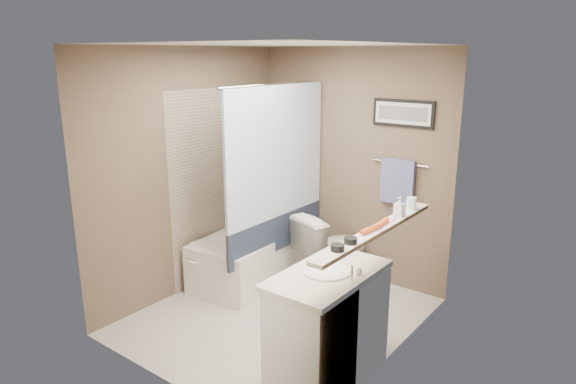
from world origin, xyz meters
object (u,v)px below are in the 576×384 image
Objects in this scene: hair_brush_front at (371,229)px; hair_brush_back at (381,223)px; vanity at (328,328)px; bathtub at (256,254)px; soap_bottle at (400,207)px; candle_bowl_near at (338,248)px; glass_jar at (411,204)px; toilet at (333,250)px; candle_bowl_far at (351,240)px.

hair_brush_front is 1.00× the size of hair_brush_back.
vanity is 0.86m from hair_brush_back.
vanity reaches higher than bathtub.
soap_bottle is (1.79, -0.35, 0.94)m from bathtub.
candle_bowl_near is 0.90× the size of glass_jar.
soap_bottle reaches higher than toilet.
vanity is 10.00× the size of candle_bowl_far.
soap_bottle is (0.00, 0.45, 0.05)m from hair_brush_front.
vanity is at bearing -101.40° from glass_jar.
candle_bowl_far is at bearing -90.00° from hair_brush_front.
hair_brush_back is (0.00, 0.15, 0.00)m from hair_brush_front.
toilet is 1.97m from candle_bowl_near.
soap_bottle reaches higher than bathtub.
glass_jar is (1.79, -0.13, 0.92)m from bathtub.
toilet reaches higher than bathtub.
candle_bowl_near and candle_bowl_far have the same top height.
hair_brush_front is 0.67m from glass_jar.
hair_brush_back is (1.79, -0.66, 0.89)m from bathtub.
glass_jar reaches higher than hair_brush_front.
candle_bowl_near is at bearing -90.00° from soap_bottle.
soap_bottle is at bearing 90.00° from candle_bowl_far.
candle_bowl_near is at bearing -90.00° from glass_jar.
vanity is 4.09× the size of hair_brush_front.
toilet is 1.85m from candle_bowl_far.
soap_bottle reaches higher than hair_brush_front.
candle_bowl_far is (0.00, 0.16, 0.00)m from candle_bowl_near.
soap_bottle is (0.00, -0.22, 0.03)m from glass_jar.
candle_bowl_far is at bearing 90.00° from candle_bowl_near.
candle_bowl_near is (0.19, -0.20, 0.73)m from vanity.
candle_bowl_far is 0.43m from hair_brush_back.
bathtub is 16.67× the size of candle_bowl_far.
hair_brush_front and hair_brush_back have the same top height.
candle_bowl_near is 0.90m from soap_bottle.
glass_jar is (0.19, 0.92, 0.77)m from vanity.
vanity is 0.76m from candle_bowl_far.
glass_jar is at bearing 90.00° from candle_bowl_near.
candle_bowl_far is 0.95m from glass_jar.
candle_bowl_near is at bearing -90.00° from hair_brush_front.
glass_jar is (0.00, 0.67, 0.03)m from hair_brush_front.
soap_bottle is at bearing -17.30° from bathtub.
candle_bowl_near is (1.00, -1.54, 0.74)m from toilet.
bathtub is at bearing 148.69° from candle_bowl_far.
bathtub is at bearing 39.68° from toilet.
hair_brush_front reaches higher than toilet.
hair_brush_front is at bearing -30.45° from bathtub.
candle_bowl_far is at bearing -90.00° from soap_bottle.
candle_bowl_near reaches higher than vanity.
bathtub is 2.10m from hair_brush_back.
hair_brush_back is at bearing -26.33° from bathtub.
vanity is 10.00× the size of candle_bowl_near.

